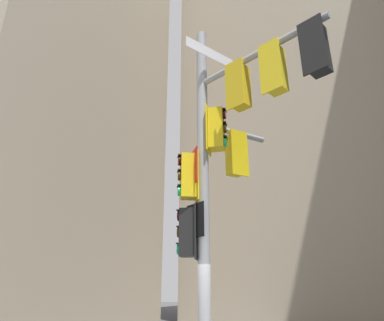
# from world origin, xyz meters

# --- Properties ---
(building_tower_left) EXTENTS (14.62, 14.62, 39.03)m
(building_tower_left) POSITION_xyz_m (-15.86, 7.75, 19.52)
(building_tower_left) COLOR tan
(building_tower_left) RESTS_ON ground
(building_mid_block) EXTENTS (17.68, 17.68, 39.72)m
(building_mid_block) POSITION_xyz_m (0.84, 25.34, 19.86)
(building_mid_block) COLOR tan
(building_mid_block) RESTS_ON ground
(signal_pole_assembly) EXTENTS (3.60, 2.90, 8.30)m
(signal_pole_assembly) POSITION_xyz_m (0.55, -0.17, 4.84)
(signal_pole_assembly) COLOR #9EA0A3
(signal_pole_assembly) RESTS_ON ground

